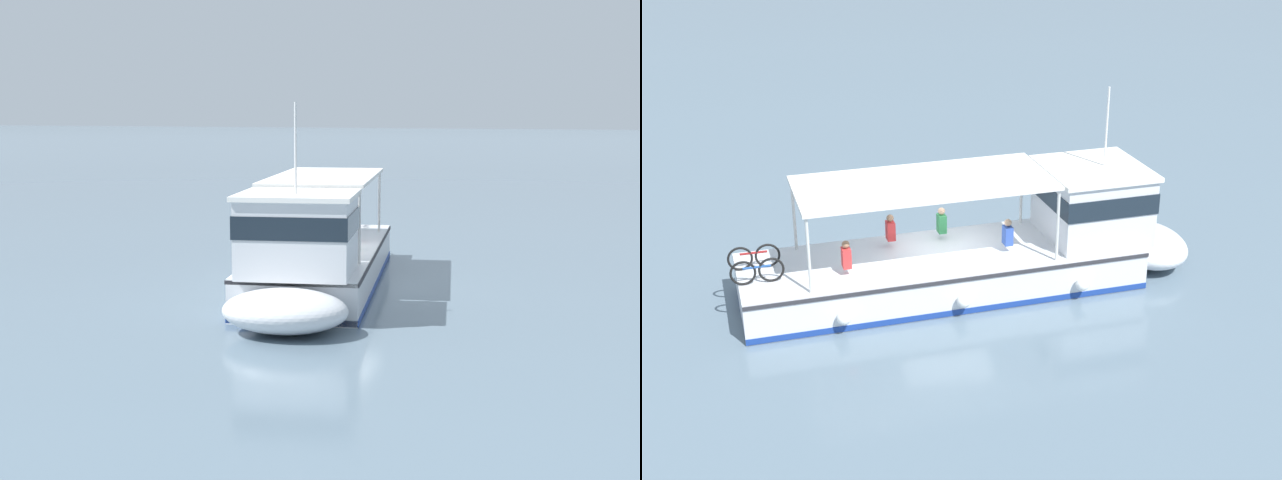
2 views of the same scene
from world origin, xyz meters
The scene contains 2 objects.
ground_plane centered at (0.00, 0.00, 0.00)m, with size 400.00×400.00×0.00m, color slate.
ferry_main centered at (0.10, 1.44, 1.02)m, with size 5.27×13.05×5.32m.
Camera 1 is at (-7.97, 25.36, 5.20)m, focal length 51.68 mm.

